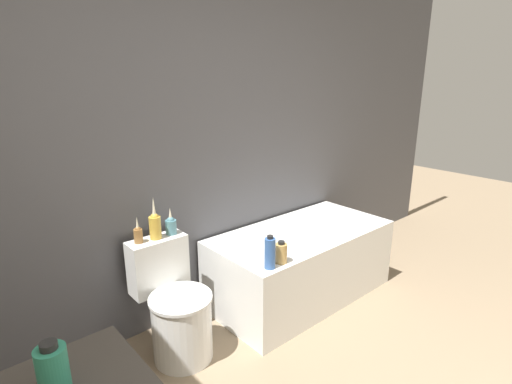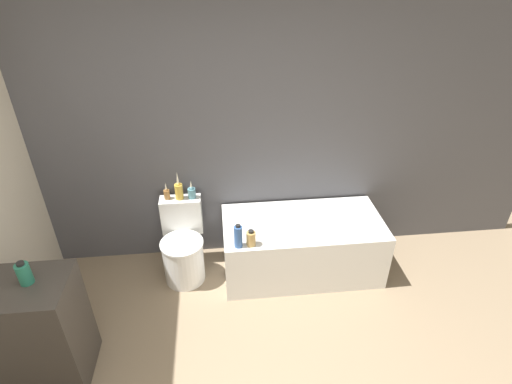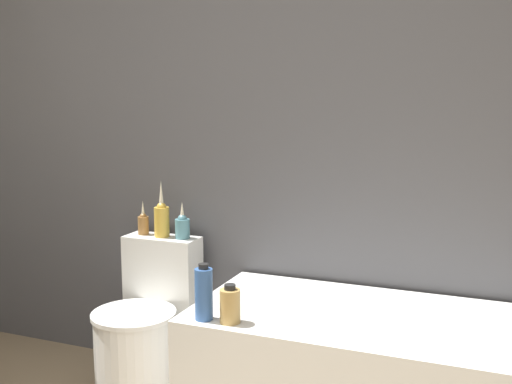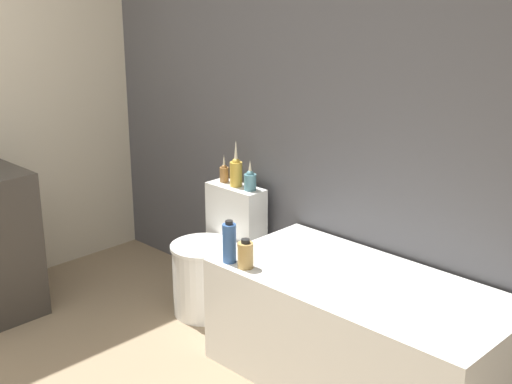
{
  "view_description": "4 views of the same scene",
  "coord_description": "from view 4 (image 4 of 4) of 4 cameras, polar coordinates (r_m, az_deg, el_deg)",
  "views": [
    {
      "loc": [
        -1.41,
        -0.21,
        1.75
      ],
      "look_at": [
        0.13,
        1.56,
        1.05
      ],
      "focal_mm": 28.0,
      "sensor_mm": 36.0,
      "label": 1
    },
    {
      "loc": [
        0.03,
        -1.15,
        2.71
      ],
      "look_at": [
        0.32,
        1.54,
        1.04
      ],
      "focal_mm": 28.0,
      "sensor_mm": 36.0,
      "label": 2
    },
    {
      "loc": [
        1.17,
        -0.52,
        1.4
      ],
      "look_at": [
        0.3,
        1.64,
        1.04
      ],
      "focal_mm": 42.0,
      "sensor_mm": 36.0,
      "label": 3
    },
    {
      "loc": [
        2.57,
        -0.81,
        2.01
      ],
      "look_at": [
        0.31,
        1.49,
        0.96
      ],
      "focal_mm": 50.0,
      "sensor_mm": 36.0,
      "label": 4
    }
  ],
  "objects": [
    {
      "name": "wall_back_tiled",
      "position": [
        3.99,
        3.52,
        7.76
      ],
      "size": [
        6.4,
        0.06,
        2.6
      ],
      "color": "#4C4C51",
      "rests_on": "ground_plane"
    },
    {
      "name": "bathtub",
      "position": [
        3.57,
        8.34,
        -11.06
      ],
      "size": [
        1.47,
        0.72,
        0.56
      ],
      "color": "white",
      "rests_on": "ground"
    },
    {
      "name": "toilet",
      "position": [
        4.26,
        -3.48,
        -5.59
      ],
      "size": [
        0.39,
        0.54,
        0.73
      ],
      "color": "white",
      "rests_on": "ground"
    },
    {
      "name": "vase_gold",
      "position": [
        4.31,
        -2.56,
        1.57
      ],
      "size": [
        0.05,
        0.05,
        0.17
      ],
      "color": "olive",
      "rests_on": "toilet"
    },
    {
      "name": "vase_silver",
      "position": [
        4.21,
        -1.6,
        1.71
      ],
      "size": [
        0.07,
        0.07,
        0.28
      ],
      "color": "gold",
      "rests_on": "toilet"
    },
    {
      "name": "vase_bronze",
      "position": [
        4.15,
        -0.48,
        1.0
      ],
      "size": [
        0.07,
        0.07,
        0.18
      ],
      "color": "teal",
      "rests_on": "toilet"
    },
    {
      "name": "shampoo_bottle_tall",
      "position": [
        3.57,
        -2.15,
        -4.07
      ],
      "size": [
        0.07,
        0.07,
        0.22
      ],
      "color": "#335999",
      "rests_on": "bathtub"
    },
    {
      "name": "shampoo_bottle_short",
      "position": [
        3.52,
        -0.84,
        -5.03
      ],
      "size": [
        0.08,
        0.08,
        0.15
      ],
      "color": "tan",
      "rests_on": "bathtub"
    }
  ]
}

